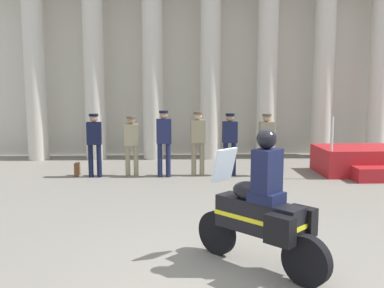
{
  "coord_description": "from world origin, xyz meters",
  "views": [
    {
      "loc": [
        -0.81,
        -5.2,
        2.47
      ],
      "look_at": [
        -0.4,
        3.29,
        1.29
      ],
      "focal_mm": 40.67,
      "sensor_mm": 36.0,
      "label": 1
    }
  ],
  "objects_px": {
    "officer_in_row_2": "(164,138)",
    "motorcycle_with_rider": "(263,212)",
    "officer_in_row_3": "(198,138)",
    "briefcase_on_ground": "(77,170)",
    "officer_in_row_0": "(94,140)",
    "officer_in_row_1": "(132,141)",
    "officer_in_row_5": "(266,140)",
    "reviewing_stand": "(366,161)",
    "officer_in_row_4": "(230,139)"
  },
  "relations": [
    {
      "from": "motorcycle_with_rider",
      "to": "officer_in_row_3",
      "type": "bearing_deg",
      "value": -38.39
    },
    {
      "from": "officer_in_row_1",
      "to": "officer_in_row_3",
      "type": "bearing_deg",
      "value": 174.08
    },
    {
      "from": "officer_in_row_3",
      "to": "officer_in_row_5",
      "type": "height_order",
      "value": "officer_in_row_3"
    },
    {
      "from": "officer_in_row_1",
      "to": "officer_in_row_5",
      "type": "xyz_separation_m",
      "value": [
        3.59,
        -0.19,
        0.03
      ]
    },
    {
      "from": "officer_in_row_3",
      "to": "officer_in_row_5",
      "type": "xyz_separation_m",
      "value": [
        1.82,
        -0.14,
        -0.03
      ]
    },
    {
      "from": "officer_in_row_0",
      "to": "officer_in_row_4",
      "type": "height_order",
      "value": "officer_in_row_0"
    },
    {
      "from": "officer_in_row_0",
      "to": "officer_in_row_2",
      "type": "relative_size",
      "value": 0.95
    },
    {
      "from": "officer_in_row_2",
      "to": "officer_in_row_3",
      "type": "height_order",
      "value": "officer_in_row_2"
    },
    {
      "from": "officer_in_row_0",
      "to": "officer_in_row_1",
      "type": "relative_size",
      "value": 1.04
    },
    {
      "from": "officer_in_row_5",
      "to": "briefcase_on_ground",
      "type": "distance_m",
      "value": 5.13
    },
    {
      "from": "reviewing_stand",
      "to": "officer_in_row_4",
      "type": "xyz_separation_m",
      "value": [
        -3.79,
        -0.07,
        0.64
      ]
    },
    {
      "from": "briefcase_on_ground",
      "to": "officer_in_row_3",
      "type": "bearing_deg",
      "value": -1.87
    },
    {
      "from": "reviewing_stand",
      "to": "officer_in_row_4",
      "type": "height_order",
      "value": "officer_in_row_4"
    },
    {
      "from": "motorcycle_with_rider",
      "to": "briefcase_on_ground",
      "type": "bearing_deg",
      "value": -11.67
    },
    {
      "from": "officer_in_row_0",
      "to": "officer_in_row_5",
      "type": "xyz_separation_m",
      "value": [
        4.55,
        -0.09,
        -0.01
      ]
    },
    {
      "from": "officer_in_row_5",
      "to": "motorcycle_with_rider",
      "type": "bearing_deg",
      "value": 72.92
    },
    {
      "from": "officer_in_row_0",
      "to": "officer_in_row_4",
      "type": "xyz_separation_m",
      "value": [
        3.59,
        0.02,
        -0.0
      ]
    },
    {
      "from": "officer_in_row_1",
      "to": "motorcycle_with_rider",
      "type": "height_order",
      "value": "motorcycle_with_rider"
    },
    {
      "from": "officer_in_row_2",
      "to": "officer_in_row_4",
      "type": "height_order",
      "value": "officer_in_row_2"
    },
    {
      "from": "officer_in_row_2",
      "to": "motorcycle_with_rider",
      "type": "relative_size",
      "value": 0.93
    },
    {
      "from": "officer_in_row_5",
      "to": "briefcase_on_ground",
      "type": "bearing_deg",
      "value": -7.08
    },
    {
      "from": "officer_in_row_1",
      "to": "officer_in_row_5",
      "type": "bearing_deg",
      "value": 172.68
    },
    {
      "from": "officer_in_row_2",
      "to": "motorcycle_with_rider",
      "type": "distance_m",
      "value": 6.08
    },
    {
      "from": "reviewing_stand",
      "to": "officer_in_row_3",
      "type": "xyz_separation_m",
      "value": [
        -4.65,
        -0.04,
        0.67
      ]
    },
    {
      "from": "officer_in_row_3",
      "to": "motorcycle_with_rider",
      "type": "distance_m",
      "value": 6.05
    },
    {
      "from": "motorcycle_with_rider",
      "to": "officer_in_row_5",
      "type": "bearing_deg",
      "value": -55.74
    },
    {
      "from": "officer_in_row_0",
      "to": "motorcycle_with_rider",
      "type": "relative_size",
      "value": 0.89
    },
    {
      "from": "briefcase_on_ground",
      "to": "reviewing_stand",
      "type": "bearing_deg",
      "value": -0.46
    },
    {
      "from": "officer_in_row_4",
      "to": "briefcase_on_ground",
      "type": "relative_size",
      "value": 4.67
    },
    {
      "from": "reviewing_stand",
      "to": "briefcase_on_ground",
      "type": "relative_size",
      "value": 7.15
    },
    {
      "from": "officer_in_row_5",
      "to": "officer_in_row_3",
      "type": "bearing_deg",
      "value": -8.67
    },
    {
      "from": "officer_in_row_0",
      "to": "officer_in_row_3",
      "type": "xyz_separation_m",
      "value": [
        2.74,
        0.05,
        0.03
      ]
    },
    {
      "from": "officer_in_row_2",
      "to": "officer_in_row_5",
      "type": "bearing_deg",
      "value": 175.19
    },
    {
      "from": "reviewing_stand",
      "to": "motorcycle_with_rider",
      "type": "height_order",
      "value": "motorcycle_with_rider"
    },
    {
      "from": "officer_in_row_1",
      "to": "briefcase_on_ground",
      "type": "bearing_deg",
      "value": -6.51
    },
    {
      "from": "officer_in_row_2",
      "to": "motorcycle_with_rider",
      "type": "xyz_separation_m",
      "value": [
        1.39,
        -5.91,
        -0.25
      ]
    },
    {
      "from": "officer_in_row_1",
      "to": "officer_in_row_2",
      "type": "relative_size",
      "value": 0.92
    },
    {
      "from": "officer_in_row_2",
      "to": "briefcase_on_ground",
      "type": "xyz_separation_m",
      "value": [
        -2.34,
        0.22,
        -0.86
      ]
    },
    {
      "from": "motorcycle_with_rider",
      "to": "briefcase_on_ground",
      "type": "height_order",
      "value": "motorcycle_with_rider"
    },
    {
      "from": "officer_in_row_0",
      "to": "officer_in_row_3",
      "type": "bearing_deg",
      "value": 176.73
    },
    {
      "from": "officer_in_row_4",
      "to": "officer_in_row_5",
      "type": "height_order",
      "value": "officer_in_row_4"
    },
    {
      "from": "officer_in_row_2",
      "to": "motorcycle_with_rider",
      "type": "height_order",
      "value": "motorcycle_with_rider"
    },
    {
      "from": "officer_in_row_0",
      "to": "officer_in_row_2",
      "type": "bearing_deg",
      "value": 173.65
    },
    {
      "from": "officer_in_row_3",
      "to": "reviewing_stand",
      "type": "bearing_deg",
      "value": 176.21
    },
    {
      "from": "officer_in_row_2",
      "to": "officer_in_row_3",
      "type": "distance_m",
      "value": 0.92
    },
    {
      "from": "officer_in_row_2",
      "to": "officer_in_row_5",
      "type": "relative_size",
      "value": 1.05
    },
    {
      "from": "officer_in_row_1",
      "to": "motorcycle_with_rider",
      "type": "xyz_separation_m",
      "value": [
        2.26,
        -6.07,
        -0.16
      ]
    },
    {
      "from": "officer_in_row_3",
      "to": "briefcase_on_ground",
      "type": "height_order",
      "value": "officer_in_row_3"
    },
    {
      "from": "officer_in_row_5",
      "to": "officer_in_row_2",
      "type": "bearing_deg",
      "value": -4.81
    },
    {
      "from": "officer_in_row_1",
      "to": "officer_in_row_5",
      "type": "distance_m",
      "value": 3.6
    }
  ]
}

